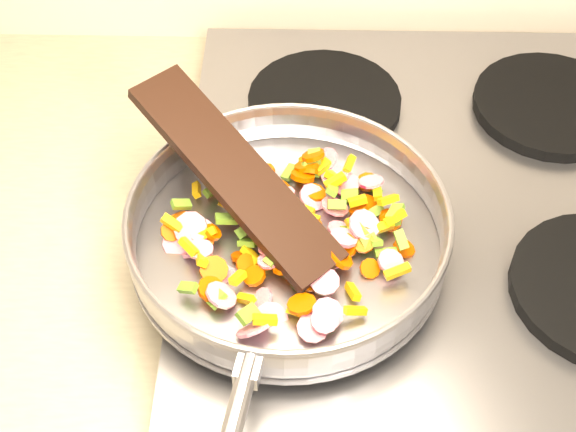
{
  "coord_description": "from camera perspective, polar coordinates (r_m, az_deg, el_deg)",
  "views": [
    {
      "loc": [
        -0.87,
        1.04,
        1.6
      ],
      "look_at": [
        -0.88,
        1.57,
        1.0
      ],
      "focal_mm": 50.0,
      "sensor_mm": 36.0,
      "label": 1
    }
  ],
  "objects": [
    {
      "name": "grate_fl",
      "position": [
        0.81,
        2.78,
        -4.86
      ],
      "size": [
        0.19,
        0.19,
        0.02
      ],
      "primitive_type": "cylinder",
      "color": "black",
      "rests_on": "cooktop"
    },
    {
      "name": "grate_br",
      "position": [
        1.05,
        18.17,
        7.51
      ],
      "size": [
        0.19,
        0.19,
        0.02
      ],
      "primitive_type": "cylinder",
      "color": "black",
      "rests_on": "cooktop"
    },
    {
      "name": "wooden_spatula",
      "position": [
        0.82,
        -3.8,
        3.07
      ],
      "size": [
        0.23,
        0.24,
        0.09
      ],
      "primitive_type": "cube",
      "rotation": [
        0.0,
        -0.28,
        2.33
      ],
      "color": "black",
      "rests_on": "saute_pan"
    },
    {
      "name": "grate_bl",
      "position": [
        1.01,
        2.6,
        8.12
      ],
      "size": [
        0.19,
        0.19,
        0.02
      ],
      "primitive_type": "cylinder",
      "color": "black",
      "rests_on": "cooktop"
    },
    {
      "name": "cooktop",
      "position": [
        0.94,
        11.18,
        0.97
      ],
      "size": [
        0.6,
        0.6,
        0.04
      ],
      "primitive_type": "cube",
      "color": "#939399",
      "rests_on": "counter_top"
    },
    {
      "name": "vegetable_heap",
      "position": [
        0.82,
        -0.09,
        -0.81
      ],
      "size": [
        0.27,
        0.26,
        0.05
      ],
      "color": "#689B27",
      "rests_on": "saute_pan"
    },
    {
      "name": "saute_pan",
      "position": [
        0.81,
        -0.03,
        -0.95
      ],
      "size": [
        0.37,
        0.53,
        0.06
      ],
      "rotation": [
        0.0,
        0.0,
        -0.18
      ],
      "color": "#9E9EA5",
      "rests_on": "grate_fl"
    }
  ]
}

